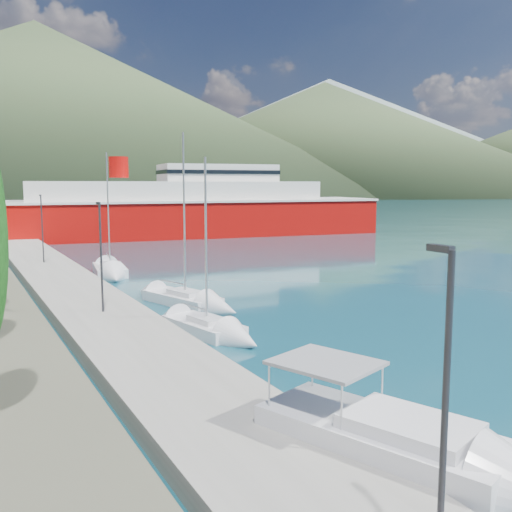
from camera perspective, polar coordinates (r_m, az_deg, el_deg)
ground at (r=137.28m, az=-21.42°, el=3.51°), size 1400.00×1400.00×0.00m
quay at (r=43.35m, az=-18.31°, el=-3.00°), size 5.00×88.00×0.80m
hills_far at (r=657.10m, az=-14.79°, el=13.14°), size 1480.00×900.00×180.00m
hills_near at (r=407.13m, az=-12.05°, el=12.96°), size 1010.00×520.00×115.00m
lamp_posts at (r=31.63m, az=-14.95°, el=0.17°), size 0.15×47.80×6.06m
motor_cruiser at (r=16.28m, az=17.72°, el=-19.69°), size 5.90×9.85×3.50m
sailboat_near at (r=29.26m, az=-3.37°, el=-7.76°), size 3.49×7.25×10.01m
sailboat_mid at (r=36.28m, az=-5.48°, el=-4.80°), size 4.47×8.55×11.90m
sailboat_far at (r=49.23m, az=-14.19°, el=-1.75°), size 3.55×8.04×11.42m
ferry at (r=86.23m, az=-7.67°, el=4.47°), size 62.75×20.59×12.24m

